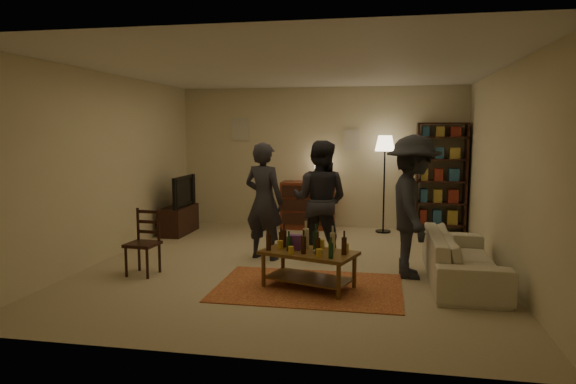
% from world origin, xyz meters
% --- Properties ---
extents(floor, '(6.00, 6.00, 0.00)m').
position_xyz_m(floor, '(0.00, 0.00, 0.00)').
color(floor, '#C6B793').
rests_on(floor, ground).
extents(room_shell, '(6.00, 6.00, 6.00)m').
position_xyz_m(room_shell, '(-0.65, 2.98, 1.81)').
color(room_shell, beige).
rests_on(room_shell, ground).
extents(rug, '(2.20, 1.50, 0.01)m').
position_xyz_m(rug, '(0.36, -1.01, 0.01)').
color(rug, maroon).
rests_on(rug, ground).
extents(coffee_table, '(1.23, 0.91, 0.79)m').
position_xyz_m(coffee_table, '(0.35, -1.00, 0.40)').
color(coffee_table, brown).
rests_on(coffee_table, ground).
extents(dining_chair, '(0.41, 0.41, 0.87)m').
position_xyz_m(dining_chair, '(-1.84, -0.79, 0.45)').
color(dining_chair, '#331911').
rests_on(dining_chair, ground).
extents(tv_stand, '(0.40, 1.00, 1.06)m').
position_xyz_m(tv_stand, '(-2.44, 1.80, 0.38)').
color(tv_stand, '#331911').
rests_on(tv_stand, ground).
extents(dresser, '(1.00, 0.50, 1.36)m').
position_xyz_m(dresser, '(-0.19, 2.71, 0.48)').
color(dresser, maroon).
rests_on(dresser, ground).
extents(bookshelf, '(0.90, 0.34, 2.02)m').
position_xyz_m(bookshelf, '(2.25, 2.78, 1.03)').
color(bookshelf, '#331911').
rests_on(bookshelf, ground).
extents(floor_lamp, '(0.36, 0.36, 1.78)m').
position_xyz_m(floor_lamp, '(1.23, 2.59, 1.52)').
color(floor_lamp, black).
rests_on(floor_lamp, ground).
extents(sofa, '(0.81, 2.08, 0.61)m').
position_xyz_m(sofa, '(2.20, -0.40, 0.30)').
color(sofa, beige).
rests_on(sofa, ground).
extents(person_left, '(0.72, 0.59, 1.71)m').
position_xyz_m(person_left, '(-0.49, 0.28, 0.85)').
color(person_left, '#27262E').
rests_on(person_left, ground).
extents(person_right, '(0.96, 0.81, 1.73)m').
position_xyz_m(person_right, '(0.31, 0.41, 0.87)').
color(person_right, '#25252C').
rests_on(person_right, ground).
extents(person_by_sofa, '(0.75, 1.22, 1.83)m').
position_xyz_m(person_by_sofa, '(1.59, -0.28, 0.91)').
color(person_by_sofa, '#26272E').
rests_on(person_by_sofa, ground).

